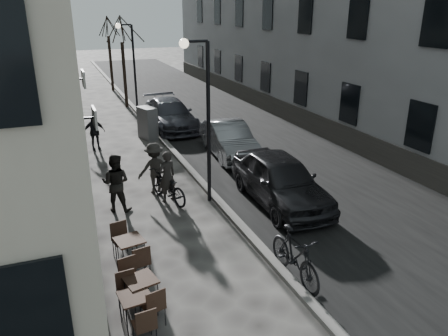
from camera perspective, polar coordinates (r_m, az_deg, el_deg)
ground at (r=9.62m, az=10.88°, el=-18.21°), size 120.00×120.00×0.00m
road at (r=24.39m, az=-1.31°, el=6.37°), size 7.30×60.00×0.00m
kerb at (r=23.41m, az=-9.76°, el=5.62°), size 0.25×60.00×0.12m
streetlamp_near at (r=13.18m, az=-2.78°, el=8.23°), size 0.90×0.28×5.09m
streetlamp_far at (r=24.71m, az=-12.08°, el=13.57°), size 0.90×0.28×5.09m
tree_near at (r=27.56m, az=-13.32°, el=17.30°), size 2.40×2.40×5.70m
tree_far at (r=33.50m, az=-15.00°, el=17.64°), size 2.40×2.40×5.70m
bistro_set_a at (r=9.07m, az=-11.45°, el=-17.45°), size 0.65×1.48×0.86m
bistro_set_b at (r=9.46m, az=-10.75°, el=-15.51°), size 0.72×1.54×0.88m
bistro_set_c at (r=10.82m, az=-12.15°, el=-10.49°), size 0.74×1.59×0.91m
utility_cabinet at (r=20.93m, az=-9.95°, el=5.80°), size 0.84×1.13×1.51m
bicycle at (r=14.12m, az=-7.38°, el=-2.35°), size 1.25×2.08×1.03m
cyclist_rider at (r=13.99m, az=-7.44°, el=-1.11°), size 0.71×0.57×1.69m
pedestrian_near at (r=13.63m, az=-13.96°, el=-1.89°), size 1.09×1.01×1.81m
pedestrian_mid at (r=14.69m, az=-9.06°, el=-0.02°), size 1.16×0.72×1.74m
pedestrian_far at (r=19.82m, az=-16.60°, el=4.53°), size 0.96×0.49×1.58m
car_near at (r=13.89m, az=7.38°, el=-1.50°), size 2.00×4.70×1.58m
car_mid at (r=18.25m, az=0.66°, el=3.77°), size 1.80×4.36×1.40m
car_far at (r=22.61m, az=-7.08°, el=6.97°), size 2.04×5.00×1.45m
moped at (r=10.24m, az=9.24°, el=-11.27°), size 0.62×2.04×1.22m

